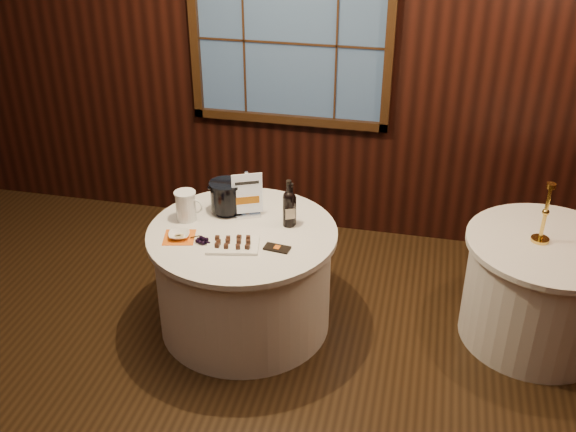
% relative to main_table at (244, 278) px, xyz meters
% --- Properties ---
extents(ground, '(6.00, 6.00, 0.00)m').
position_rel_main_table_xyz_m(ground, '(0.00, -1.00, -0.39)').
color(ground, black).
rests_on(ground, ground).
extents(back_wall, '(6.00, 0.10, 3.00)m').
position_rel_main_table_xyz_m(back_wall, '(0.00, 1.48, 1.16)').
color(back_wall, black).
rests_on(back_wall, ground).
extents(main_table, '(1.28, 1.28, 0.77)m').
position_rel_main_table_xyz_m(main_table, '(0.00, 0.00, 0.00)').
color(main_table, white).
rests_on(main_table, ground).
extents(side_table, '(1.08, 1.08, 0.77)m').
position_rel_main_table_xyz_m(side_table, '(2.00, 0.30, 0.00)').
color(side_table, white).
rests_on(side_table, ground).
extents(sign_stand, '(0.20, 0.16, 0.34)m').
position_rel_main_table_xyz_m(sign_stand, '(-0.02, 0.20, 0.50)').
color(sign_stand, silver).
rests_on(sign_stand, main_table).
extents(port_bottle_left, '(0.08, 0.09, 0.34)m').
position_rel_main_table_xyz_m(port_bottle_left, '(0.29, 0.14, 0.53)').
color(port_bottle_left, black).
rests_on(port_bottle_left, main_table).
extents(port_bottle_right, '(0.07, 0.08, 0.31)m').
position_rel_main_table_xyz_m(port_bottle_right, '(0.30, 0.16, 0.52)').
color(port_bottle_right, black).
rests_on(port_bottle_right, main_table).
extents(ice_bucket, '(0.23, 0.23, 0.23)m').
position_rel_main_table_xyz_m(ice_bucket, '(-0.17, 0.22, 0.51)').
color(ice_bucket, black).
rests_on(ice_bucket, main_table).
extents(chocolate_plate, '(0.37, 0.28, 0.05)m').
position_rel_main_table_xyz_m(chocolate_plate, '(-0.00, -0.20, 0.40)').
color(chocolate_plate, white).
rests_on(chocolate_plate, main_table).
extents(chocolate_box, '(0.17, 0.10, 0.01)m').
position_rel_main_table_xyz_m(chocolate_box, '(0.28, -0.17, 0.39)').
color(chocolate_box, black).
rests_on(chocolate_box, main_table).
extents(grape_bunch, '(0.18, 0.11, 0.04)m').
position_rel_main_table_xyz_m(grape_bunch, '(-0.20, -0.19, 0.40)').
color(grape_bunch, black).
rests_on(grape_bunch, main_table).
extents(glass_pitcher, '(0.20, 0.15, 0.21)m').
position_rel_main_table_xyz_m(glass_pitcher, '(-0.41, 0.07, 0.49)').
color(glass_pitcher, white).
rests_on(glass_pitcher, main_table).
extents(orange_napkin, '(0.24, 0.24, 0.00)m').
position_rel_main_table_xyz_m(orange_napkin, '(-0.38, -0.18, 0.38)').
color(orange_napkin, orange).
rests_on(orange_napkin, main_table).
extents(cracker_bowl, '(0.17, 0.17, 0.03)m').
position_rel_main_table_xyz_m(cracker_bowl, '(-0.38, -0.18, 0.40)').
color(cracker_bowl, white).
rests_on(cracker_bowl, orange_napkin).
extents(brass_candlestick, '(0.12, 0.12, 0.42)m').
position_rel_main_table_xyz_m(brass_candlestick, '(1.93, 0.30, 0.53)').
color(brass_candlestick, gold).
rests_on(brass_candlestick, side_table).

